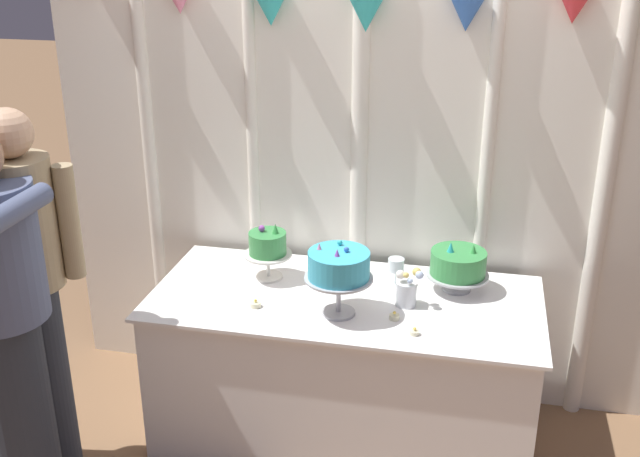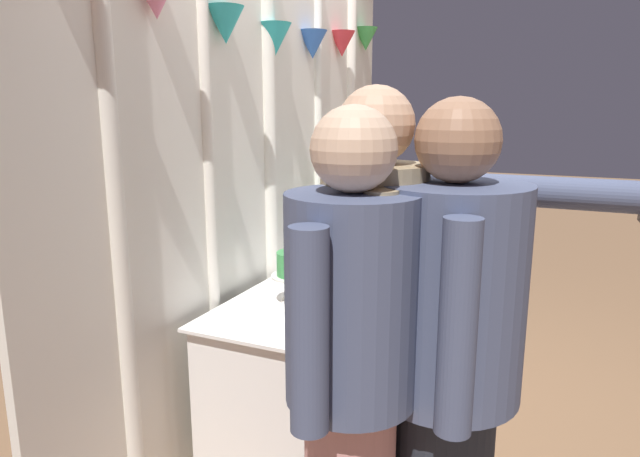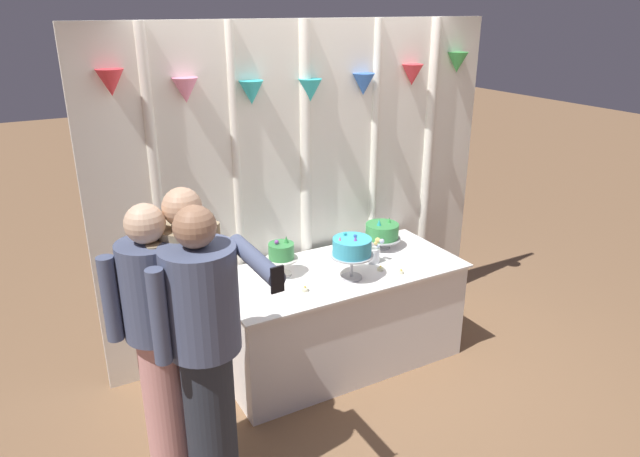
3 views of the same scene
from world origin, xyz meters
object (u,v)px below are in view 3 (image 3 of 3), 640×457
Objects in this scene: tealight_far_left at (305,289)px; guest_man_dark_suit at (158,339)px; cake_display_rightmost at (382,232)px; flower_vase at (374,253)px; cake_table at (339,315)px; cake_display_center at (352,248)px; guest_girl_blue_dress at (205,348)px; tealight_near_right at (401,272)px; tealight_near_left at (380,269)px; guest_man_pink_jacket at (192,321)px; cake_display_leftmost at (281,253)px; wine_glass at (351,243)px.

guest_man_dark_suit reaches higher than tealight_far_left.
cake_display_rightmost reaches higher than flower_vase.
cake_table is 9.73× the size of flower_vase.
guest_girl_blue_dress reaches higher than cake_display_center.
tealight_far_left reaches higher than tealight_near_right.
tealight_far_left is 1.11× the size of tealight_near_left.
cake_display_rightmost is 1.87m from guest_man_pink_jacket.
tealight_near_right is 0.02× the size of guest_man_pink_jacket.
guest_man_dark_suit reaches higher than cake_table.
cake_table is 1.07× the size of guest_girl_blue_dress.
tealight_near_left is (0.64, -0.28, -0.15)m from cake_display_leftmost.
tealight_near_right is at bearing -17.60° from cake_display_center.
cake_display_leftmost is 1.21m from guest_girl_blue_dress.
guest_man_pink_jacket is 1.02× the size of guest_girl_blue_dress.
cake_table is 42.22× the size of tealight_near_right.
cake_display_center reaches higher than cake_display_rightmost.
tealight_near_right is (0.14, -0.45, -0.09)m from wine_glass.
cake_display_rightmost is 1.97m from guest_girl_blue_dress.
guest_girl_blue_dress is (-0.00, -0.21, -0.04)m from guest_man_pink_jacket.
flower_vase reaches higher than cake_table.
tealight_near_right is (0.72, -0.09, -0.00)m from tealight_far_left.
guest_man_pink_jacket is at bearing -165.90° from tealight_near_left.
cake_display_center reaches higher than tealight_near_left.
tealight_near_left is 1.60m from guest_girl_blue_dress.
tealight_far_left is 0.72m from tealight_near_right.
cake_display_leftmost is 0.49m from cake_display_center.
cake_display_rightmost is at bearing 0.94° from wine_glass.
flower_vase is 1.69m from guest_girl_blue_dress.
guest_man_dark_suit is (-1.77, -0.27, 0.14)m from tealight_near_right.
cake_table is 1.08× the size of guest_man_dark_suit.
cake_display_rightmost is 0.18× the size of guest_man_dark_suit.
guest_girl_blue_dress is at bearing -149.00° from cake_table.
tealight_near_left is at bearing -23.43° from cake_display_leftmost.
tealight_far_left is (-0.37, -0.18, 0.39)m from cake_table.
tealight_near_right is (0.34, -0.27, 0.39)m from cake_table.
tealight_near_right reaches higher than cake_table.
tealight_near_left is (0.04, -0.34, -0.08)m from wine_glass.
guest_girl_blue_dress is (-1.52, -0.73, 0.08)m from flower_vase.
cake_display_rightmost is 0.29m from wine_glass.
tealight_near_right is at bearing -7.29° from tealight_far_left.
guest_man_dark_suit is (-1.92, -0.73, 0.02)m from cake_display_rightmost.
cake_display_leftmost is at bearing -175.85° from cake_display_rightmost.
tealight_near_left is 1.54m from guest_man_pink_jacket.
flower_vase is at bearing 17.17° from guest_man_dark_suit.
wine_glass is 1.61m from guest_man_pink_jacket.
tealight_far_left is (-0.58, -0.36, -0.09)m from wine_glass.
cake_display_center is 0.33m from tealight_near_left.
cake_display_leftmost is at bearing 32.92° from guest_man_dark_suit.
cake_table is at bearing -139.14° from wine_glass.
cake_display_rightmost reaches higher than tealight_near_left.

